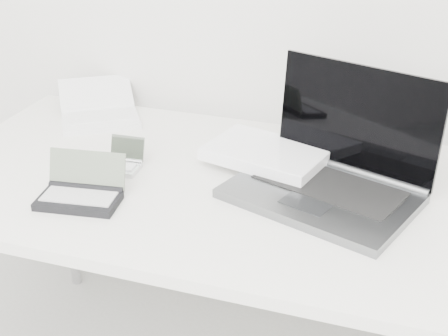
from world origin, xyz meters
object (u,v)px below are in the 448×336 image
(netbook_open_white, at_px, (99,112))
(palmtop_charcoal, at_px, (81,193))
(laptop_large, at_px, (311,167))
(desk, at_px, (240,201))

(netbook_open_white, xyz_separation_m, palmtop_charcoal, (0.21, -0.46, 0.00))
(laptop_large, bearing_deg, desk, -140.81)
(netbook_open_white, distance_m, palmtop_charcoal, 0.51)
(desk, bearing_deg, netbook_open_white, 153.08)
(desk, bearing_deg, laptop_large, 20.22)
(laptop_large, bearing_deg, netbook_open_white, -178.08)
(desk, xyz_separation_m, palmtop_charcoal, (-0.33, -0.19, 0.07))
(netbook_open_white, bearing_deg, palmtop_charcoal, -99.28)
(palmtop_charcoal, bearing_deg, desk, 22.43)
(desk, relative_size, palmtop_charcoal, 7.85)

